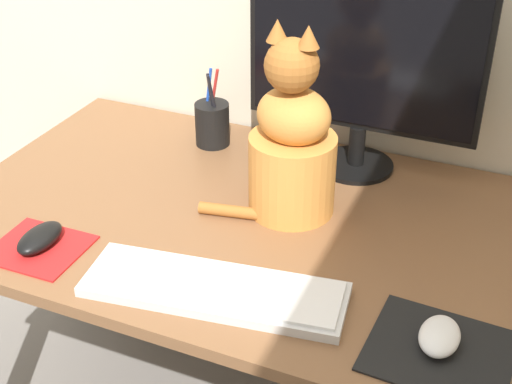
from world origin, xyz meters
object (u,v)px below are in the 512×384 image
at_px(monitor, 363,63).
at_px(pen_cup, 212,123).
at_px(computer_mouse_right, 440,336).
at_px(cat, 292,145).
at_px(keyboard, 214,288).
at_px(computer_mouse_left, 40,238).

relative_size(monitor, pen_cup, 2.78).
height_order(computer_mouse_right, cat, cat).
bearing_deg(keyboard, computer_mouse_left, 172.65).
bearing_deg(pen_cup, computer_mouse_left, -102.44).
relative_size(computer_mouse_left, cat, 0.28).
xyz_separation_m(monitor, computer_mouse_left, (-0.46, -0.53, -0.23)).
bearing_deg(keyboard, monitor, 71.64).
distance_m(keyboard, cat, 0.33).
relative_size(keyboard, computer_mouse_right, 4.85).
distance_m(computer_mouse_right, pen_cup, 0.79).
bearing_deg(pen_cup, computer_mouse_right, -37.42).
bearing_deg(monitor, computer_mouse_right, -60.67).
distance_m(computer_mouse_right, cat, 0.47).
bearing_deg(computer_mouse_right, monitor, 119.33).
height_order(keyboard, cat, cat).
bearing_deg(pen_cup, cat, -36.26).
bearing_deg(cat, computer_mouse_right, -28.77).
xyz_separation_m(computer_mouse_right, pen_cup, (-0.62, 0.48, 0.03)).
relative_size(computer_mouse_left, computer_mouse_right, 1.13).
bearing_deg(keyboard, computer_mouse_right, -4.40).
relative_size(computer_mouse_left, pen_cup, 0.60).
relative_size(cat, pen_cup, 2.17).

